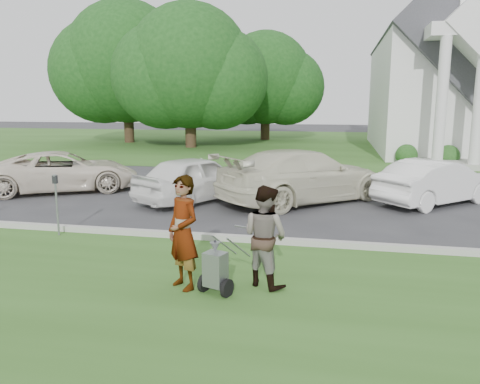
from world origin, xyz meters
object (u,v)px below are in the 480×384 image
(striping_cart, at_px, (216,270))
(car_d, at_px, (436,182))
(tree_far, at_px, (126,68))
(car_a, at_px, (64,171))
(tree_left, at_px, (189,72))
(person_right, at_px, (265,237))
(car_b, at_px, (197,178))
(church, at_px, (455,56))
(tree_back, at_px, (265,82))
(car_c, at_px, (303,176))
(parking_meter_near, at_px, (56,198))
(person_left, at_px, (183,233))

(striping_cart, xyz_separation_m, car_d, (4.83, 8.05, 0.28))
(tree_far, bearing_deg, car_a, -71.28)
(tree_left, distance_m, car_d, 21.33)
(tree_far, xyz_separation_m, person_right, (14.91, -26.82, -4.83))
(person_right, xyz_separation_m, car_b, (-3.17, 6.50, -0.13))
(church, relative_size, tree_left, 2.27)
(church, relative_size, tree_back, 2.51)
(church, height_order, tree_left, church)
(car_a, xyz_separation_m, car_c, (8.38, -0.14, 0.13))
(church, bearing_deg, person_right, -108.00)
(tree_left, xyz_separation_m, car_c, (9.03, -16.79, -4.28))
(parking_meter_near, bearing_deg, tree_far, 111.40)
(tree_back, relative_size, person_left, 5.05)
(church, height_order, person_left, church)
(person_right, bearing_deg, car_d, -87.47)
(tree_back, height_order, striping_cart, tree_back)
(parking_meter_near, bearing_deg, church, 59.89)
(church, distance_m, tree_back, 14.77)
(tree_left, height_order, striping_cart, tree_left)
(tree_back, bearing_deg, car_c, -78.53)
(parking_meter_near, xyz_separation_m, car_b, (2.02, 4.48, -0.19))
(parking_meter_near, bearing_deg, tree_back, 89.46)
(striping_cart, relative_size, car_b, 0.26)
(person_left, distance_m, car_a, 10.28)
(person_left, distance_m, car_c, 7.57)
(tree_back, bearing_deg, parking_meter_near, -90.54)
(tree_back, bearing_deg, car_b, -86.08)
(striping_cart, bearing_deg, car_d, 78.77)
(tree_far, relative_size, car_b, 2.73)
(tree_left, distance_m, car_c, 19.54)
(church, relative_size, tree_far, 2.07)
(car_b, bearing_deg, striping_cart, 138.71)
(person_left, relative_size, car_c, 0.33)
(car_a, bearing_deg, tree_back, -37.45)
(car_b, bearing_deg, church, -91.97)
(person_left, bearing_deg, car_d, 93.21)
(person_right, bearing_deg, car_a, -9.75)
(striping_cart, distance_m, parking_meter_near, 5.18)
(tree_far, height_order, car_a, tree_far)
(person_right, xyz_separation_m, car_d, (4.12, 7.51, -0.17))
(tree_left, distance_m, car_a, 17.24)
(striping_cart, distance_m, car_a, 10.78)
(person_right, relative_size, car_c, 0.30)
(car_a, bearing_deg, tree_left, -27.47)
(church, bearing_deg, tree_back, 152.15)
(tree_left, relative_size, tree_far, 0.91)
(tree_far, bearing_deg, tree_left, -26.56)
(tree_back, xyz_separation_m, person_right, (4.91, -31.82, -3.87))
(person_right, distance_m, parking_meter_near, 5.57)
(tree_far, distance_m, car_a, 21.34)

